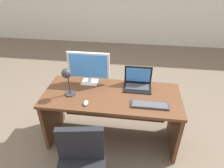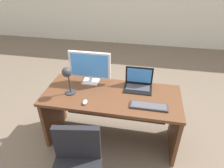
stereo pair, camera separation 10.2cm
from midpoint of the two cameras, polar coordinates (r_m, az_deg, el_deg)
name	(u,v)px [view 2 (the right image)]	position (r m, az deg, el deg)	size (l,w,h in m)	color
ground	(126,81)	(3.96, 4.69, 0.75)	(12.00, 12.00, 0.00)	#6B5B4C
desk	(112,106)	(2.48, 1.24, -6.45)	(1.59, 0.68, 0.73)	#56331E
monitor	(90,66)	(2.44, -5.21, 5.14)	(0.51, 0.16, 0.41)	silver
laptop	(139,81)	(2.45, 8.81, 0.84)	(0.33, 0.25, 0.24)	black
keyboard	(149,106)	(2.16, 11.86, -6.27)	(0.40, 0.12, 0.02)	#2D2D33
mouse	(85,102)	(2.17, -6.44, -5.21)	(0.05, 0.08, 0.04)	silver
desk_lamp	(67,75)	(2.22, -11.40, 2.39)	(0.12, 0.14, 0.35)	#2D2D33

